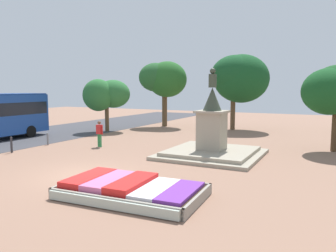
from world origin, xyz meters
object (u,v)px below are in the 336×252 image
object	(u,v)px
kerb_bollard_mid_b	(11,144)
kerb_bollard_north	(48,139)
pedestrian_with_handbag	(99,132)
statue_monument	(212,141)
flower_planter	(129,189)

from	to	relation	value
kerb_bollard_mid_b	kerb_bollard_north	world-z (taller)	kerb_bollard_mid_b
kerb_bollard_mid_b	kerb_bollard_north	xyz separation A→B (m)	(-0.17, 2.88, -0.07)
pedestrian_with_handbag	kerb_bollard_mid_b	distance (m)	5.16
statue_monument	pedestrian_with_handbag	distance (m)	7.41
kerb_bollard_mid_b	kerb_bollard_north	distance (m)	2.88
flower_planter	pedestrian_with_handbag	world-z (taller)	pedestrian_with_handbag
pedestrian_with_handbag	kerb_bollard_mid_b	xyz separation A→B (m)	(-3.36, -3.89, -0.47)
flower_planter	kerb_bollard_mid_b	xyz separation A→B (m)	(-10.52, 3.41, 0.25)
kerb_bollard_mid_b	pedestrian_with_handbag	bearing A→B (deg)	49.15
statue_monument	kerb_bollard_mid_b	xyz separation A→B (m)	(-10.76, -4.46, -0.37)
pedestrian_with_handbag	kerb_bollard_north	distance (m)	3.72
pedestrian_with_handbag	kerb_bollard_north	bearing A→B (deg)	-164.01
flower_planter	statue_monument	world-z (taller)	statue_monument
pedestrian_with_handbag	kerb_bollard_mid_b	size ratio (longest dim) A/B	1.76
kerb_bollard_north	flower_planter	bearing A→B (deg)	-30.45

